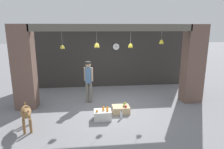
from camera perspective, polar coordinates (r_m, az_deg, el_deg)
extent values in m
plane|color=slate|center=(7.32, 0.33, -9.16)|extent=(60.00, 60.00, 0.00)
cube|color=#2D2B28|center=(9.50, -1.47, 5.18)|extent=(7.42, 0.12, 2.91)
cube|color=brown|center=(7.50, -23.85, 1.86)|extent=(0.70, 0.60, 2.91)
cube|color=brown|center=(8.10, 22.14, 2.79)|extent=(0.70, 0.60, 2.91)
cube|color=#5B564C|center=(6.88, 0.25, 13.25)|extent=(5.52, 0.24, 0.24)
cylinder|color=#B2AD99|center=(6.92, -14.12, 10.00)|extent=(0.01, 0.01, 0.45)
ellipsoid|color=yellow|center=(6.94, -13.69, 7.63)|extent=(0.10, 0.05, 0.15)
ellipsoid|color=yellow|center=(6.98, -13.95, 7.64)|extent=(0.05, 0.10, 0.15)
ellipsoid|color=yellow|center=(6.95, -14.29, 7.60)|extent=(0.10, 0.05, 0.15)
ellipsoid|color=yellow|center=(6.91, -14.03, 7.58)|extent=(0.05, 0.10, 0.15)
cylinder|color=#B2AD99|center=(6.81, -4.39, 10.58)|extent=(0.01, 0.01, 0.39)
ellipsoid|color=yellow|center=(6.83, -3.97, 8.30)|extent=(0.12, 0.06, 0.18)
ellipsoid|color=yellow|center=(6.87, -4.17, 8.32)|extent=(0.09, 0.11, 0.19)
ellipsoid|color=yellow|center=(6.87, -4.55, 8.32)|extent=(0.09, 0.11, 0.19)
ellipsoid|color=yellow|center=(6.83, -4.73, 8.28)|extent=(0.12, 0.06, 0.18)
ellipsoid|color=yellow|center=(6.79, -4.53, 8.26)|extent=(0.09, 0.11, 0.19)
ellipsoid|color=yellow|center=(6.79, -4.15, 8.27)|extent=(0.09, 0.11, 0.19)
cylinder|color=#B2AD99|center=(7.02, 5.34, 10.49)|extent=(0.01, 0.01, 0.42)
ellipsoid|color=yellow|center=(7.05, 5.62, 8.18)|extent=(0.11, 0.06, 0.17)
ellipsoid|color=yellow|center=(7.08, 5.40, 8.21)|extent=(0.09, 0.10, 0.17)
ellipsoid|color=yellow|center=(7.07, 5.07, 8.21)|extent=(0.09, 0.10, 0.17)
ellipsoid|color=yellow|center=(7.03, 4.96, 8.18)|extent=(0.11, 0.06, 0.17)
ellipsoid|color=yellow|center=(7.00, 5.18, 8.16)|extent=(0.09, 0.10, 0.17)
ellipsoid|color=yellow|center=(7.01, 5.51, 8.16)|extent=(0.09, 0.10, 0.17)
cylinder|color=#B2AD99|center=(7.33, 14.03, 10.74)|extent=(0.01, 0.01, 0.30)
ellipsoid|color=yellow|center=(7.35, 14.22, 9.00)|extent=(0.10, 0.06, 0.16)
ellipsoid|color=yellow|center=(7.38, 13.92, 9.03)|extent=(0.07, 0.10, 0.16)
ellipsoid|color=yellow|center=(7.35, 13.63, 9.03)|extent=(0.10, 0.09, 0.17)
ellipsoid|color=yellow|center=(7.31, 13.76, 9.00)|extent=(0.10, 0.09, 0.17)
ellipsoid|color=yellow|center=(7.31, 14.12, 8.98)|extent=(0.07, 0.10, 0.16)
ellipsoid|color=olive|center=(6.09, -23.41, -9.71)|extent=(0.48, 0.74, 0.28)
cylinder|color=olive|center=(5.99, -22.21, -13.44)|extent=(0.07, 0.07, 0.40)
cylinder|color=olive|center=(5.99, -23.83, -13.60)|extent=(0.07, 0.07, 0.40)
cylinder|color=olive|center=(6.46, -22.49, -11.44)|extent=(0.07, 0.07, 0.40)
cylinder|color=olive|center=(6.46, -23.98, -11.59)|extent=(0.07, 0.07, 0.40)
ellipsoid|color=olive|center=(5.72, -23.32, -10.54)|extent=(0.25, 0.30, 0.19)
cone|color=brown|center=(5.68, -22.85, -9.56)|extent=(0.06, 0.06, 0.08)
cone|color=brown|center=(5.68, -23.97, -9.68)|extent=(0.06, 0.06, 0.08)
cylinder|color=olive|center=(6.44, -23.57, -8.23)|extent=(0.11, 0.22, 0.28)
cylinder|color=#6B665B|center=(7.63, -6.10, -5.18)|extent=(0.11, 0.11, 0.78)
cylinder|color=#6B665B|center=(7.66, -7.11, -5.12)|extent=(0.11, 0.11, 0.78)
cube|color=#4C7099|center=(7.46, -6.74, -0.20)|extent=(0.24, 0.21, 0.58)
cylinder|color=tan|center=(7.41, -5.71, 0.03)|extent=(0.06, 0.06, 0.51)
cylinder|color=tan|center=(7.49, -7.79, 0.10)|extent=(0.06, 0.06, 0.51)
sphere|color=tan|center=(7.38, -6.83, 2.76)|extent=(0.20, 0.20, 0.20)
cylinder|color=#2D2D2D|center=(7.36, -6.84, 3.41)|extent=(0.20, 0.20, 0.07)
cube|color=#2D2D2D|center=(7.27, -7.04, 3.04)|extent=(0.19, 0.15, 0.01)
cube|color=silver|center=(6.34, -2.71, -11.45)|extent=(0.53, 0.41, 0.29)
sphere|color=orange|center=(6.25, -2.47, -10.06)|extent=(0.08, 0.08, 0.08)
sphere|color=orange|center=(6.40, -1.35, -9.45)|extent=(0.08, 0.08, 0.08)
sphere|color=orange|center=(6.18, -4.31, -10.36)|extent=(0.08, 0.08, 0.08)
sphere|color=orange|center=(6.21, -1.31, -10.17)|extent=(0.08, 0.08, 0.08)
sphere|color=orange|center=(6.42, -2.48, -9.39)|extent=(0.08, 0.08, 0.08)
cube|color=tan|center=(6.80, 2.54, -9.93)|extent=(0.57, 0.44, 0.23)
sphere|color=#99B238|center=(6.71, 3.41, -8.88)|extent=(0.08, 0.08, 0.08)
sphere|color=#99B238|center=(6.92, 3.71, -8.18)|extent=(0.08, 0.08, 0.08)
sphere|color=red|center=(6.66, 3.95, -9.06)|extent=(0.08, 0.08, 0.08)
sphere|color=red|center=(6.67, 4.02, -9.05)|extent=(0.08, 0.08, 0.08)
sphere|color=red|center=(6.65, 3.89, -9.11)|extent=(0.08, 0.08, 0.08)
cylinder|color=silver|center=(6.40, 2.71, -11.45)|extent=(0.07, 0.07, 0.24)
cylinder|color=black|center=(6.34, 2.72, -10.36)|extent=(0.04, 0.04, 0.03)
cylinder|color=black|center=(9.42, 1.16, 7.95)|extent=(0.32, 0.01, 0.32)
cylinder|color=white|center=(9.41, 1.17, 7.95)|extent=(0.30, 0.02, 0.30)
cube|color=black|center=(9.39, 1.18, 8.14)|extent=(0.01, 0.01, 0.08)
cube|color=black|center=(9.40, 1.45, 7.94)|extent=(0.11, 0.01, 0.01)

